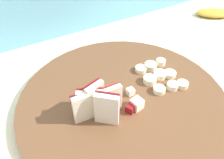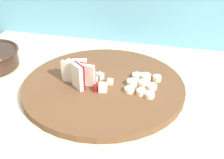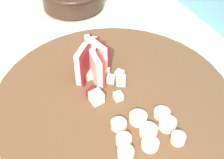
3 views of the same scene
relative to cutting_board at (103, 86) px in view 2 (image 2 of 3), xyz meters
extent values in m
cube|color=#6BADC6|center=(0.11, 0.34, -0.21)|extent=(2.40, 0.04, 1.34)
cylinder|color=brown|center=(0.00, 0.00, 0.00)|extent=(0.43, 0.43, 0.02)
cube|color=maroon|center=(-0.05, -0.03, 0.04)|extent=(0.04, 0.03, 0.07)
cube|color=white|center=(-0.06, -0.04, 0.04)|extent=(0.04, 0.04, 0.07)
cube|color=maroon|center=(-0.07, 0.00, 0.04)|extent=(0.04, 0.03, 0.06)
cube|color=#EFE5CC|center=(-0.08, -0.01, 0.04)|extent=(0.05, 0.03, 0.06)
cube|color=maroon|center=(-0.09, 0.00, 0.04)|extent=(0.05, 0.01, 0.06)
cube|color=beige|center=(-0.09, -0.01, 0.04)|extent=(0.05, 0.02, 0.06)
cube|color=#B22D23|center=(-0.04, -0.01, 0.04)|extent=(0.04, 0.01, 0.06)
cube|color=beige|center=(-0.04, -0.02, 0.04)|extent=(0.04, 0.01, 0.06)
cube|color=maroon|center=(-0.07, 0.01, 0.04)|extent=(0.04, 0.02, 0.07)
cube|color=beige|center=(-0.06, 0.00, 0.04)|extent=(0.04, 0.02, 0.07)
cube|color=#EFE5CC|center=(-0.02, 0.02, 0.02)|extent=(0.02, 0.02, 0.02)
cube|color=maroon|center=(-0.01, -0.04, 0.02)|extent=(0.02, 0.02, 0.02)
cube|color=white|center=(-0.03, 0.01, 0.02)|extent=(0.02, 0.02, 0.01)
cube|color=#EFE5CC|center=(-0.03, 0.03, 0.02)|extent=(0.02, 0.02, 0.01)
cube|color=white|center=(0.01, -0.04, 0.02)|extent=(0.02, 0.02, 0.02)
cube|color=white|center=(-0.05, 0.00, 0.02)|extent=(0.03, 0.03, 0.02)
cube|color=#EFE5CC|center=(-0.06, -0.03, 0.02)|extent=(0.02, 0.02, 0.02)
cube|color=white|center=(0.02, 0.00, 0.02)|extent=(0.01, 0.01, 0.01)
cylinder|color=beige|center=(0.08, -0.02, 0.01)|extent=(0.03, 0.03, 0.01)
cylinder|color=#F4EAC6|center=(0.10, -0.03, 0.02)|extent=(0.02, 0.02, 0.01)
cylinder|color=beige|center=(0.13, -0.04, 0.01)|extent=(0.03, 0.03, 0.01)
cylinder|color=#F4EAC6|center=(0.08, 0.01, 0.02)|extent=(0.03, 0.03, 0.01)
cylinder|color=white|center=(0.10, 0.01, 0.02)|extent=(0.03, 0.03, 0.01)
cylinder|color=#F4EAC6|center=(0.13, 0.00, 0.01)|extent=(0.03, 0.03, 0.01)
cylinder|color=white|center=(0.08, 0.05, 0.01)|extent=(0.03, 0.03, 0.01)
cylinder|color=beige|center=(0.11, 0.05, 0.02)|extent=(0.03, 0.03, 0.01)
cylinder|color=beige|center=(0.14, 0.05, 0.02)|extent=(0.02, 0.02, 0.01)
camera|label=1|loc=(-0.18, -0.27, 0.35)|focal=36.35mm
camera|label=2|loc=(0.18, -0.66, 0.43)|focal=48.47mm
camera|label=3|loc=(0.34, -0.15, 0.39)|focal=46.85mm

